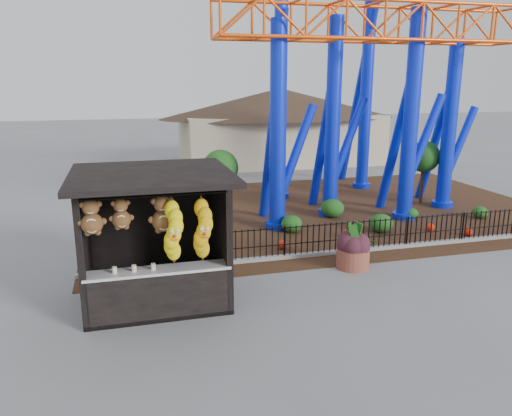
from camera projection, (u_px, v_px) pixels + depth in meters
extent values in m
plane|color=slate|center=(292.00, 305.00, 11.59)|extent=(120.00, 120.00, 0.00)
cube|color=#331E11|center=(321.00, 210.00, 20.07)|extent=(18.00, 12.00, 0.02)
cube|color=gray|center=(383.00, 248.00, 15.38)|extent=(18.00, 0.18, 0.12)
cube|color=black|center=(157.00, 296.00, 11.95)|extent=(3.20, 2.60, 0.10)
cube|color=black|center=(151.00, 224.00, 12.75)|extent=(3.20, 0.12, 3.00)
cube|color=black|center=(84.00, 244.00, 11.20)|extent=(0.12, 2.60, 3.00)
cube|color=black|center=(219.00, 234.00, 11.97)|extent=(0.12, 2.60, 3.00)
cube|color=black|center=(151.00, 175.00, 10.96)|extent=(3.50, 3.40, 0.12)
cube|color=black|center=(81.00, 263.00, 10.05)|extent=(0.14, 0.14, 3.00)
cube|color=black|center=(229.00, 250.00, 10.82)|extent=(0.14, 0.14, 3.00)
cube|color=black|center=(160.00, 295.00, 10.84)|extent=(3.00, 0.50, 1.10)
cube|color=silver|center=(158.00, 270.00, 10.70)|extent=(3.10, 0.55, 0.06)
cylinder|color=black|center=(155.00, 196.00, 9.89)|extent=(2.90, 0.04, 0.04)
cylinder|color=#0D25E6|center=(278.00, 129.00, 16.70)|extent=(0.56, 0.56, 7.00)
cylinder|color=#0D25E6|center=(277.00, 225.00, 17.55)|extent=(0.84, 0.84, 0.24)
cylinder|color=#0D25E6|center=(333.00, 120.00, 18.41)|extent=(0.56, 0.56, 7.30)
cylinder|color=#0D25E6|center=(329.00, 212.00, 19.29)|extent=(0.84, 0.84, 0.24)
cylinder|color=#0D25E6|center=(411.00, 118.00, 17.89)|extent=(0.56, 0.56, 7.50)
cylinder|color=#0D25E6|center=(404.00, 216.00, 18.79)|extent=(0.84, 0.84, 0.24)
cylinder|color=#0D25E6|center=(449.00, 126.00, 19.75)|extent=(0.56, 0.56, 6.60)
cylinder|color=#0D25E6|center=(442.00, 204.00, 20.54)|extent=(0.84, 0.84, 0.24)
cylinder|color=#0D25E6|center=(280.00, 88.00, 20.98)|extent=(0.56, 0.56, 9.50)
cylinder|color=#0D25E6|center=(279.00, 195.00, 22.13)|extent=(0.84, 0.84, 0.24)
cylinder|color=#0D25E6|center=(367.00, 76.00, 22.91)|extent=(0.56, 0.56, 10.50)
cylinder|color=#0D25E6|center=(361.00, 185.00, 24.19)|extent=(0.84, 0.84, 0.24)
cylinder|color=#0D25E6|center=(270.00, 151.00, 17.76)|extent=(0.36, 2.21, 5.85)
cylinder|color=#0D25E6|center=(294.00, 158.00, 17.42)|extent=(1.62, 0.32, 3.73)
cylinder|color=#0D25E6|center=(323.00, 142.00, 19.48)|extent=(0.36, 2.29, 6.10)
cylinder|color=#0D25E6|center=(346.00, 148.00, 19.14)|extent=(1.67, 0.32, 3.88)
cylinder|color=#0D25E6|center=(396.00, 141.00, 18.97)|extent=(0.36, 2.34, 6.26)
cylinder|color=#0D25E6|center=(421.00, 148.00, 18.63)|extent=(1.71, 0.32, 3.99)
cylinder|color=#0D25E6|center=(434.00, 144.00, 20.80)|extent=(0.36, 2.10, 5.53)
cylinder|color=#0D25E6|center=(457.00, 150.00, 20.45)|extent=(1.54, 0.32, 3.52)
cylinder|color=brown|center=(353.00, 258.00, 13.87)|extent=(1.22, 1.22, 0.57)
ellipsoid|color=#37161E|center=(354.00, 237.00, 13.72)|extent=(0.70, 0.70, 0.64)
imported|color=#235519|center=(362.00, 248.00, 14.22)|extent=(0.83, 0.73, 0.85)
ellipsoid|color=#1B4C16|center=(292.00, 224.00, 17.07)|extent=(0.73, 0.73, 0.58)
ellipsoid|color=#1B4C16|center=(381.00, 223.00, 17.04)|extent=(0.80, 0.80, 0.64)
ellipsoid|color=#1B4C16|center=(411.00, 214.00, 18.68)|extent=(0.53, 0.53, 0.42)
ellipsoid|color=#1B4C16|center=(332.00, 208.00, 18.90)|extent=(0.88, 0.88, 0.71)
ellipsoid|color=#1B4C16|center=(480.00, 212.00, 18.81)|extent=(0.56, 0.56, 0.45)
sphere|color=red|center=(282.00, 245.00, 15.38)|extent=(0.28, 0.28, 0.28)
sphere|color=red|center=(347.00, 233.00, 16.55)|extent=(0.28, 0.28, 0.28)
sphere|color=red|center=(431.00, 227.00, 17.18)|extent=(0.28, 0.28, 0.28)
sphere|color=red|center=(468.00, 232.00, 16.69)|extent=(0.28, 0.28, 0.28)
cube|color=#BFAD8C|center=(279.00, 139.00, 31.43)|extent=(12.00, 6.00, 3.00)
cone|color=#332319|center=(280.00, 100.00, 30.83)|extent=(15.00, 15.00, 1.80)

